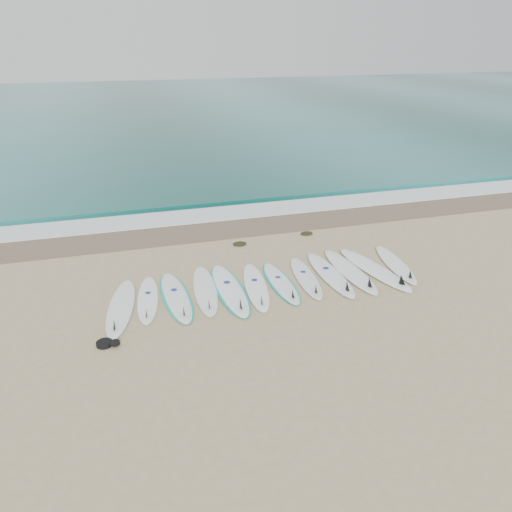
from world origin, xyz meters
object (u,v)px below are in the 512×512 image
object	(u,v)px
surfboard_0	(121,308)
leash_coil	(107,343)
surfboard_11	(396,265)
surfboard_6	(281,283)

from	to	relation	value
surfboard_0	leash_coil	world-z (taller)	surfboard_0
surfboard_11	leash_coil	size ratio (longest dim) A/B	5.49
surfboard_6	leash_coil	world-z (taller)	surfboard_6
surfboard_6	leash_coil	distance (m)	4.42
surfboard_6	leash_coil	size ratio (longest dim) A/B	5.13
surfboard_6	surfboard_11	xyz separation A→B (m)	(3.26, 0.12, 0.01)
surfboard_11	surfboard_0	bearing A→B (deg)	-169.26
surfboard_0	surfboard_11	world-z (taller)	surfboard_0
leash_coil	surfboard_11	bearing A→B (deg)	12.34
surfboard_6	surfboard_0	bearing A→B (deg)	-177.04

